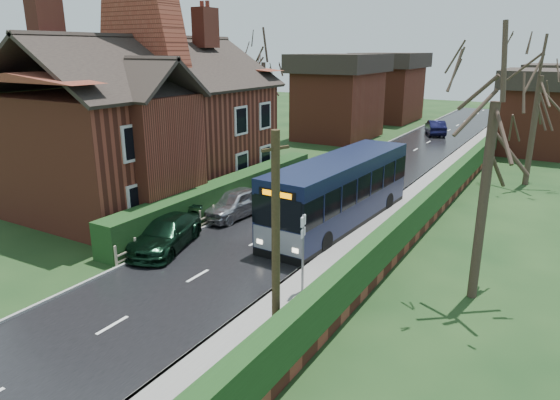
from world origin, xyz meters
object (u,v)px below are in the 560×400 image
Objects in this scene: bus at (340,192)px; bus_stop_sign at (303,243)px; car_silver at (236,203)px; car_green at (166,233)px; telegraph_pole at (276,253)px; brick_house at (149,120)px.

bus reaches higher than bus_stop_sign.
bus_stop_sign is (1.89, -7.15, 0.30)m from bus.
car_silver is (-4.91, -1.50, -0.89)m from bus.
car_green is at bearing -125.23° from bus.
bus is 8.17m from car_green.
bus is at bearing 34.32° from car_green.
car_green is at bearing 170.23° from telegraph_pole.
brick_house reaches higher than telegraph_pole.
brick_house is 2.34× the size of telegraph_pole.
car_silver is 1.43× the size of bus_stop_sign.
telegraph_pole is at bearing -84.44° from bus_stop_sign.
bus is 2.37× the size of car_green.
brick_house is 3.24× the size of car_green.
brick_house is 1.37× the size of bus.
car_green is (-0.10, -4.88, -0.05)m from car_silver.
car_silver is at bearing 71.28° from car_green.
bus_stop_sign is (6.80, -5.65, 1.19)m from car_silver.
car_silver is 4.89m from car_green.
car_silver is 0.66× the size of telegraph_pole.
car_silver is 0.91× the size of car_green.
telegraph_pole is at bearing -71.21° from bus.
bus is at bearing 22.88° from car_silver.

